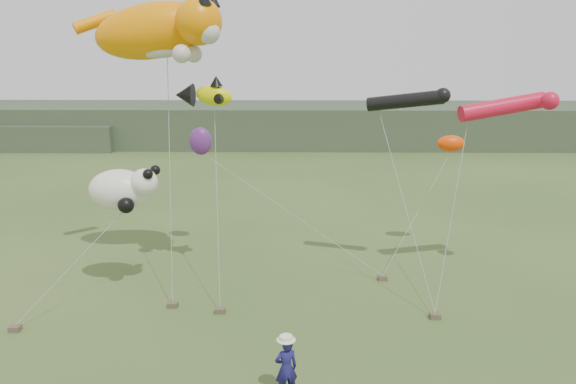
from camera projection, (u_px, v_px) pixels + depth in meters
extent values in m
cube|color=#2D3D28|center=(296.00, 124.00, 59.17)|extent=(90.00, 12.00, 4.00)
cube|color=#2D3D28|center=(1.00, 134.00, 56.97)|extent=(25.00, 8.00, 2.50)
imported|color=#191654|center=(286.00, 368.00, 15.22)|extent=(0.74, 0.61, 1.76)
cube|color=brown|center=(173.00, 305.00, 20.88)|extent=(0.37, 0.29, 0.19)
cube|color=brown|center=(220.00, 310.00, 20.42)|extent=(0.37, 0.29, 0.19)
cube|color=brown|center=(435.00, 316.00, 19.99)|extent=(0.37, 0.29, 0.19)
cube|color=brown|center=(15.00, 328.00, 19.08)|extent=(0.37, 0.29, 0.19)
cube|color=brown|center=(383.00, 278.00, 23.38)|extent=(0.37, 0.29, 0.19)
ellipsoid|color=orange|center=(154.00, 31.00, 21.64)|extent=(4.93, 2.21, 2.80)
sphere|color=orange|center=(199.00, 21.00, 20.61)|extent=(1.73, 1.73, 1.73)
sphere|color=beige|center=(208.00, 32.00, 20.41)|extent=(0.87, 0.87, 0.87)
ellipsoid|color=beige|center=(158.00, 51.00, 21.54)|extent=(1.70, 0.85, 0.53)
sphere|color=beige|center=(181.00, 54.00, 20.33)|extent=(0.67, 0.67, 0.67)
sphere|color=beige|center=(193.00, 54.00, 21.64)|extent=(0.67, 0.67, 0.67)
cylinder|color=orange|center=(96.00, 22.00, 22.34)|extent=(1.79, 1.31, 1.05)
ellipsoid|color=#D8DC00|center=(214.00, 96.00, 21.58)|extent=(1.54, 0.70, 0.96)
cone|color=black|center=(184.00, 95.00, 21.90)|extent=(0.76, 0.95, 0.91)
cone|color=black|center=(216.00, 81.00, 21.45)|extent=(0.50, 0.50, 0.40)
cone|color=black|center=(220.00, 99.00, 21.11)|extent=(0.53, 0.56, 0.40)
cone|color=black|center=(224.00, 97.00, 22.09)|extent=(0.53, 0.56, 0.40)
cylinder|color=black|center=(405.00, 101.00, 22.25)|extent=(3.06, 1.56, 0.95)
sphere|color=black|center=(443.00, 96.00, 21.69)|extent=(0.60, 0.60, 0.60)
cylinder|color=red|center=(502.00, 107.00, 21.88)|extent=(3.58, 1.31, 1.15)
sphere|color=red|center=(550.00, 101.00, 21.25)|extent=(0.69, 0.69, 0.69)
ellipsoid|color=white|center=(119.00, 190.00, 21.56)|extent=(2.36, 1.57, 1.57)
sphere|color=white|center=(144.00, 182.00, 21.20)|extent=(1.05, 1.05, 1.05)
sphere|color=black|center=(148.00, 174.00, 20.76)|extent=(0.38, 0.38, 0.38)
sphere|color=black|center=(155.00, 170.00, 21.48)|extent=(0.38, 0.38, 0.38)
sphere|color=black|center=(126.00, 205.00, 20.97)|extent=(0.61, 0.61, 0.61)
sphere|color=black|center=(104.00, 197.00, 21.91)|extent=(0.61, 0.61, 0.61)
ellipsoid|color=#F93F03|center=(451.00, 143.00, 25.64)|extent=(1.28, 0.75, 0.75)
ellipsoid|color=#5B2472|center=(201.00, 141.00, 25.64)|extent=(1.04, 0.69, 1.27)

